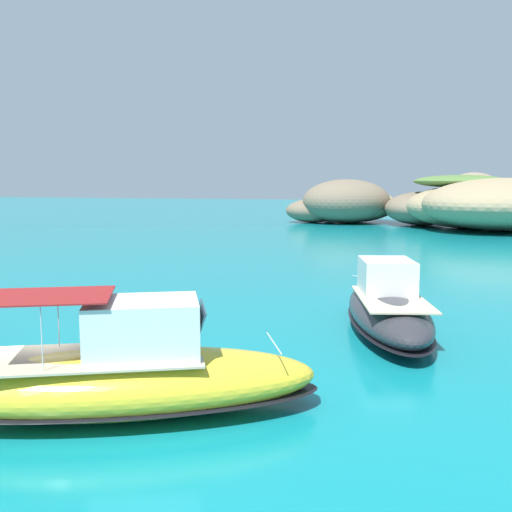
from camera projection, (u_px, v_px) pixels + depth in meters
name	position (u px, v px, depth m)	size (l,w,h in m)	color
ground_plane	(48.00, 393.00, 17.64)	(400.00, 400.00, 0.00)	#0F7F89
islet_large	(480.00, 204.00, 80.65)	(31.55, 31.83, 7.85)	#9E8966
islet_small	(345.00, 204.00, 92.63)	(20.40, 22.06, 6.89)	#9E8966
motorboat_yellow	(126.00, 377.00, 15.88)	(11.22, 7.73, 3.41)	yellow
motorboat_charcoal	(388.00, 308.00, 24.80)	(5.68, 10.88, 3.07)	#2D2D33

